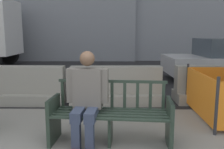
% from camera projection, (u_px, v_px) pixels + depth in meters
% --- Properties ---
extents(street_asphalt, '(120.00, 12.00, 0.01)m').
position_uv_depth(street_asphalt, '(111.00, 68.00, 11.09)').
color(street_asphalt, black).
rests_on(street_asphalt, ground).
extents(street_bench, '(1.73, 0.66, 0.88)m').
position_uv_depth(street_bench, '(111.00, 116.00, 3.52)').
color(street_bench, '#28382D').
rests_on(street_bench, ground).
extents(seated_person, '(0.59, 0.75, 1.31)m').
position_uv_depth(seated_person, '(87.00, 97.00, 3.45)').
color(seated_person, '#66605B').
rests_on(seated_person, ground).
extents(jersey_barrier_centre, '(2.03, 0.77, 0.84)m').
position_uv_depth(jersey_barrier_centre, '(116.00, 89.00, 5.53)').
color(jersey_barrier_centre, gray).
rests_on(jersey_barrier_centre, ground).
extents(jersey_barrier_left, '(2.01, 0.71, 0.84)m').
position_uv_depth(jersey_barrier_left, '(20.00, 88.00, 5.57)').
color(jersey_barrier_left, gray).
rests_on(jersey_barrier_left, ground).
extents(jersey_barrier_right, '(2.02, 0.74, 0.84)m').
position_uv_depth(jersey_barrier_right, '(219.00, 87.00, 5.66)').
color(jersey_barrier_right, gray).
rests_on(jersey_barrier_right, ground).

